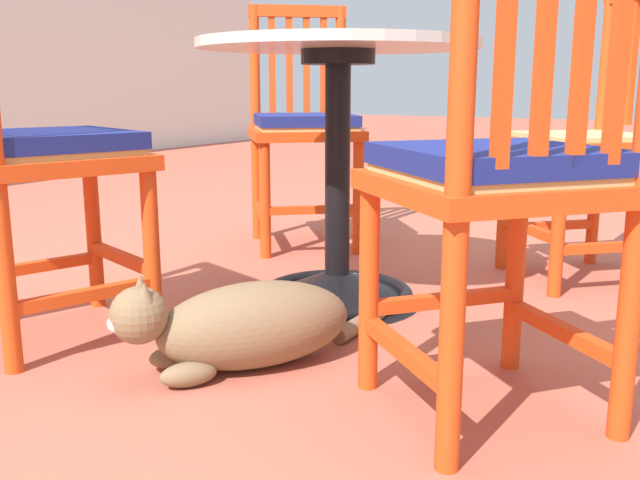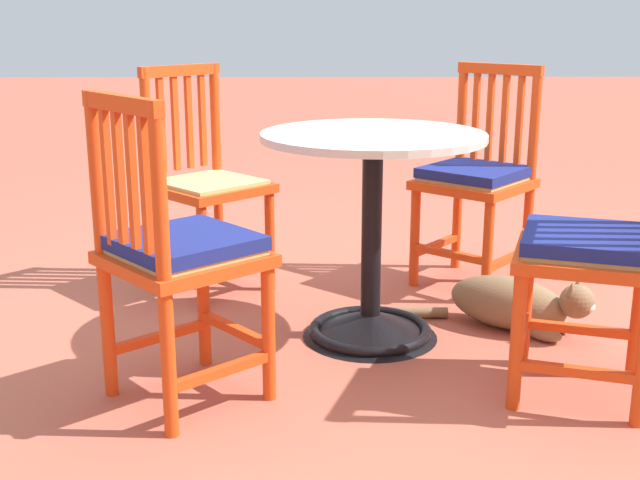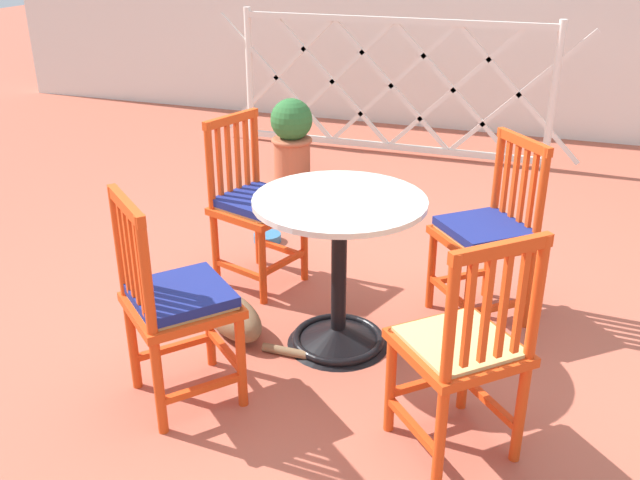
{
  "view_description": "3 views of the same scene",
  "coord_description": "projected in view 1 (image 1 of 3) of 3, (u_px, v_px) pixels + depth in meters",
  "views": [
    {
      "loc": [
        -1.73,
        -1.01,
        0.61
      ],
      "look_at": [
        -0.11,
        -0.03,
        0.2
      ],
      "focal_mm": 40.02,
      "sensor_mm": 36.0,
      "label": 1
    },
    {
      "loc": [
        0.2,
        2.74,
        1.12
      ],
      "look_at": [
        0.16,
        -0.01,
        0.36
      ],
      "focal_mm": 46.73,
      "sensor_mm": 36.0,
      "label": 2
    },
    {
      "loc": [
        0.83,
        -2.73,
        1.81
      ],
      "look_at": [
        -0.13,
        0.02,
        0.49
      ],
      "focal_mm": 39.47,
      "sensor_mm": 36.0,
      "label": 3
    }
  ],
  "objects": [
    {
      "name": "orange_chair_near_fence",
      "position": [
        592.0,
        143.0,
        2.22
      ],
      "size": [
        0.57,
        0.57,
        0.91
      ],
      "color": "#D64214",
      "rests_on": "ground_plane"
    },
    {
      "name": "ground_plane",
      "position": [
        331.0,
        298.0,
        2.09
      ],
      "size": [
        24.0,
        24.0,
        0.0
      ],
      "primitive_type": "plane",
      "color": "#AD5642"
    },
    {
      "name": "orange_chair_by_planter",
      "position": [
        501.0,
        180.0,
        1.25
      ],
      "size": [
        0.56,
        0.56,
        0.91
      ],
      "color": "#D64214",
      "rests_on": "ground_plane"
    },
    {
      "name": "orange_chair_at_corner",
      "position": [
        304.0,
        129.0,
        2.7
      ],
      "size": [
        0.56,
        0.56,
        0.91
      ],
      "color": "#D64214",
      "rests_on": "ground_plane"
    },
    {
      "name": "cafe_table",
      "position": [
        337.0,
        204.0,
        1.99
      ],
      "size": [
        0.76,
        0.76,
        0.73
      ],
      "color": "black",
      "rests_on": "ground_plane"
    },
    {
      "name": "tabby_cat",
      "position": [
        239.0,
        327.0,
        1.55
      ],
      "size": [
        0.69,
        0.42,
        0.23
      ],
      "color": "brown",
      "rests_on": "ground_plane"
    },
    {
      "name": "orange_chair_tucked_in",
      "position": [
        39.0,
        156.0,
        1.68
      ],
      "size": [
        0.51,
        0.51,
        0.91
      ],
      "color": "#D64214",
      "rests_on": "ground_plane"
    }
  ]
}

